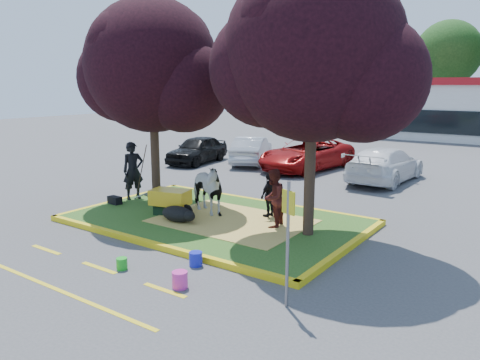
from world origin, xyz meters
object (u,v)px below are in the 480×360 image
Objects in this scene: calf at (177,214)px; bucket_pink at (180,280)px; sign_post at (288,232)px; car_black at (197,150)px; cow at (204,188)px; bucket_green at (122,264)px; bucket_blue at (196,259)px; wheelbarrow at (171,198)px; handler at (133,171)px; car_silver at (252,150)px.

bucket_pink is at bearing -31.67° from calf.
car_black is (-11.56, 11.20, -0.74)m from sign_post.
cow is 0.45× the size of car_black.
bucket_blue reaches higher than bucket_green.
sign_post is 2.54m from bucket_pink.
bucket_blue is at bearing -170.17° from sign_post.
bucket_green is at bearing -64.72° from car_black.
calf is at bearing 133.16° from bucket_pink.
bucket_blue is at bearing 114.85° from bucket_pink.
bucket_pink is 15.04m from car_black.
sign_post is 2.98m from bucket_blue.
cow is 6.08m from sign_post.
wheelbarrow reaches higher than bucket_green.
bucket_blue is 13.90m from car_black.
bucket_pink is (5.86, -4.16, -0.95)m from handler.
sign_post is (4.88, -3.60, 0.51)m from cow.
car_black is 2.79m from car_silver.
car_black is (-7.73, 11.74, 0.56)m from bucket_green.
car_silver reaches higher than bucket_pink.
bucket_blue is (-2.63, 0.55, -1.28)m from sign_post.
bucket_green is 0.06× the size of car_silver.
car_black reaches higher than calf.
wheelbarrow is (-0.63, 0.41, 0.30)m from calf.
handler is 8.80m from sign_post.
car_silver reaches higher than wheelbarrow.
handler is 9.07m from car_silver.
handler is at bearing 149.42° from wheelbarrow.
calf reaches higher than bucket_blue.
car_silver is (-4.21, 10.15, 0.31)m from calf.
car_black is (-3.56, 7.55, -0.43)m from handler.
car_silver is at bearing 96.94° from wheelbarrow.
calf is at bearing -45.93° from wheelbarrow.
car_black reaches higher than car_silver.
calf is 10.99m from car_silver.
bucket_green is at bearing -179.13° from bucket_pink.
cow is at bearing 165.27° from sign_post.
car_black is at bearing 157.60° from sign_post.
bucket_green is (4.18, -4.19, -0.99)m from handler.
handler is at bearing 144.61° from bucket_pink.
bucket_blue is at bearing -51.61° from wheelbarrow.
calf is 0.44× the size of sign_post.
bucket_green is 0.76× the size of bucket_pink.
bucket_pink is (1.68, 0.03, 0.04)m from bucket_green.
handler reaches higher than bucket_blue.
car_silver is (-1.16, 8.99, -0.44)m from handler.
bucket_green is 14.07m from car_black.
calf is 0.51× the size of wheelbarrow.
cow is 0.90× the size of wheelbarrow.
sign_post is at bearing -40.60° from wheelbarrow.
cow is 0.44× the size of car_silver.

